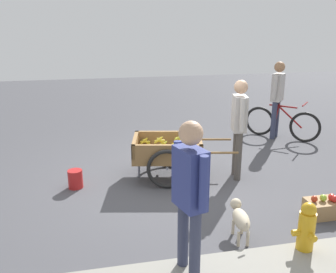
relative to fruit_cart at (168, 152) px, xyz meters
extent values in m
plane|color=#47474C|center=(0.04, 0.22, -0.44)|extent=(24.00, 24.00, 0.00)
cube|color=olive|center=(0.01, 0.00, -0.04)|extent=(1.24, 1.01, 0.10)
cube|color=olive|center=(0.52, -0.11, 0.13)|extent=(0.22, 0.80, 0.24)
cube|color=olive|center=(-0.50, 0.11, 0.13)|extent=(0.22, 0.80, 0.24)
cube|color=olive|center=(0.09, 0.36, 0.13)|extent=(1.09, 0.29, 0.24)
cube|color=olive|center=(-0.06, -0.36, 0.13)|extent=(1.09, 0.29, 0.24)
torus|color=black|center=(0.10, 0.43, -0.12)|extent=(0.64, 0.19, 0.64)
torus|color=black|center=(-0.08, -0.43, -0.12)|extent=(0.64, 0.19, 0.64)
cylinder|color=gray|center=(0.01, 0.00, -0.12)|extent=(0.22, 0.87, 0.04)
cylinder|color=olive|center=(-0.72, 0.50, 0.11)|extent=(0.55, 0.15, 0.04)
cylinder|color=olive|center=(-0.86, -0.16, 0.11)|extent=(0.55, 0.15, 0.04)
cylinder|color=gray|center=(0.47, -0.10, -0.26)|extent=(0.04, 0.04, 0.35)
ellipsoid|color=gold|center=(0.02, -0.08, 0.09)|extent=(0.17, 0.05, 0.14)
ellipsoid|color=gold|center=(0.04, -0.08, 0.10)|extent=(0.18, 0.13, 0.05)
ellipsoid|color=gold|center=(0.07, -0.08, 0.11)|extent=(0.18, 0.05, 0.15)
ellipsoid|color=gold|center=(-0.14, 0.18, 0.18)|extent=(0.18, 0.12, 0.13)
ellipsoid|color=gold|center=(-0.12, 0.18, 0.19)|extent=(0.19, 0.06, 0.09)
ellipsoid|color=gold|center=(-0.11, 0.18, 0.20)|extent=(0.19, 0.08, 0.05)
ellipsoid|color=gold|center=(-0.10, 0.19, 0.21)|extent=(0.19, 0.08, 0.10)
ellipsoid|color=gold|center=(-0.09, 0.19, 0.22)|extent=(0.17, 0.12, 0.14)
ellipsoid|color=gold|center=(0.13, 0.15, 0.08)|extent=(0.17, 0.13, 0.15)
ellipsoid|color=gold|center=(0.15, 0.15, 0.09)|extent=(0.18, 0.06, 0.05)
ellipsoid|color=gold|center=(0.17, 0.15, 0.10)|extent=(0.17, 0.11, 0.14)
ellipsoid|color=gold|center=(0.30, -0.35, 0.08)|extent=(0.18, 0.10, 0.14)
ellipsoid|color=gold|center=(0.32, -0.35, 0.09)|extent=(0.19, 0.09, 0.05)
ellipsoid|color=gold|center=(0.35, -0.35, 0.10)|extent=(0.17, 0.05, 0.15)
ellipsoid|color=gold|center=(-0.48, -0.13, 0.06)|extent=(0.16, 0.13, 0.15)
ellipsoid|color=gold|center=(-0.46, -0.12, 0.07)|extent=(0.19, 0.11, 0.08)
ellipsoid|color=gold|center=(-0.44, -0.12, 0.08)|extent=(0.18, 0.13, 0.09)
ellipsoid|color=gold|center=(-0.43, -0.12, 0.09)|extent=(0.17, 0.08, 0.15)
ellipsoid|color=gold|center=(-0.25, -0.08, 0.17)|extent=(0.18, 0.08, 0.14)
ellipsoid|color=gold|center=(-0.23, -0.08, 0.18)|extent=(0.18, 0.13, 0.09)
ellipsoid|color=gold|center=(-0.22, -0.07, 0.19)|extent=(0.19, 0.13, 0.05)
ellipsoid|color=gold|center=(-0.21, -0.07, 0.20)|extent=(0.19, 0.12, 0.10)
ellipsoid|color=gold|center=(-0.20, -0.07, 0.21)|extent=(0.18, 0.11, 0.14)
ellipsoid|color=gold|center=(-0.24, 0.26, 0.13)|extent=(0.17, 0.06, 0.15)
ellipsoid|color=gold|center=(-0.23, 0.26, 0.14)|extent=(0.18, 0.14, 0.09)
ellipsoid|color=gold|center=(-0.21, 0.27, 0.15)|extent=(0.19, 0.05, 0.09)
ellipsoid|color=gold|center=(-0.19, 0.27, 0.16)|extent=(0.17, 0.12, 0.15)
ellipsoid|color=gold|center=(-0.44, -0.08, 0.13)|extent=(0.17, 0.12, 0.15)
ellipsoid|color=gold|center=(-0.43, -0.08, 0.14)|extent=(0.19, 0.12, 0.09)
ellipsoid|color=gold|center=(-0.42, -0.07, 0.15)|extent=(0.18, 0.07, 0.05)
ellipsoid|color=gold|center=(-0.41, -0.07, 0.16)|extent=(0.18, 0.13, 0.10)
ellipsoid|color=gold|center=(-0.40, -0.06, 0.17)|extent=(0.19, 0.07, 0.13)
ellipsoid|color=gold|center=(0.10, -0.04, 0.19)|extent=(0.18, 0.10, 0.15)
ellipsoid|color=gold|center=(0.13, -0.04, 0.20)|extent=(0.18, 0.06, 0.05)
ellipsoid|color=gold|center=(0.15, -0.04, 0.21)|extent=(0.18, 0.06, 0.14)
cylinder|color=#4C4742|center=(-1.09, 0.34, -0.03)|extent=(0.11, 0.11, 0.81)
cylinder|color=#4C4742|center=(-1.14, 0.13, -0.03)|extent=(0.11, 0.11, 0.81)
cube|color=#B7B2AD|center=(-1.11, 0.24, 0.65)|extent=(0.27, 0.37, 0.57)
sphere|color=tan|center=(-1.11, 0.24, 1.08)|extent=(0.22, 0.22, 0.22)
cylinder|color=#B7B2AD|center=(-1.07, 0.45, 0.68)|extent=(0.08, 0.11, 0.52)
cylinder|color=#B7B2AD|center=(-1.16, 0.02, 0.68)|extent=(0.08, 0.18, 0.52)
torus|color=black|center=(-3.26, -1.23, -0.11)|extent=(0.52, 0.50, 0.66)
torus|color=black|center=(-2.54, -1.92, -0.11)|extent=(0.52, 0.50, 0.66)
cylinder|color=maroon|center=(-2.90, -1.58, 0.29)|extent=(0.46, 0.44, 0.04)
cylinder|color=maroon|center=(-2.82, -1.66, 0.12)|extent=(0.10, 0.10, 0.45)
cylinder|color=maroon|center=(-3.03, -1.45, 0.07)|extent=(0.41, 0.39, 0.43)
ellipsoid|color=black|center=(-2.80, -1.67, 0.38)|extent=(0.20, 0.08, 0.06)
cylinder|color=maroon|center=(-3.23, -1.26, 0.39)|extent=(0.34, 0.35, 0.03)
cylinder|color=#333851|center=(-2.87, -1.76, -0.02)|extent=(0.11, 0.11, 0.83)
cylinder|color=#333851|center=(-2.72, -1.60, -0.02)|extent=(0.11, 0.11, 0.83)
cube|color=#B7B2AD|center=(-2.80, -1.68, 0.69)|extent=(0.38, 0.38, 0.59)
sphere|color=#9E704C|center=(-2.80, -1.68, 1.13)|extent=(0.23, 0.23, 0.23)
cylinder|color=#B7B2AD|center=(-2.95, -1.84, 0.72)|extent=(0.08, 0.16, 0.54)
cylinder|color=#B7B2AD|center=(-2.64, -1.52, 0.72)|extent=(0.08, 0.13, 0.54)
ellipsoid|color=beige|center=(-0.45, 2.00, -0.17)|extent=(0.24, 0.46, 0.18)
sphere|color=beige|center=(-0.49, 1.74, -0.11)|extent=(0.14, 0.14, 0.14)
cylinder|color=beige|center=(-0.40, 2.28, -0.13)|extent=(0.04, 0.11, 0.12)
cylinder|color=beige|center=(-0.41, 1.87, -0.35)|extent=(0.04, 0.04, 0.18)
cylinder|color=beige|center=(-0.52, 1.88, -0.35)|extent=(0.04, 0.04, 0.18)
cylinder|color=beige|center=(-0.37, 2.13, -0.35)|extent=(0.04, 0.04, 0.18)
cylinder|color=beige|center=(-0.48, 2.14, -0.35)|extent=(0.04, 0.04, 0.18)
cylinder|color=gold|center=(-0.98, 2.48, -0.16)|extent=(0.18, 0.18, 0.55)
sphere|color=gold|center=(-0.98, 2.48, 0.15)|extent=(0.16, 0.16, 0.16)
cylinder|color=gold|center=(-0.87, 2.48, -0.11)|extent=(0.10, 0.07, 0.07)
cylinder|color=gold|center=(-0.98, 2.59, -0.11)|extent=(0.07, 0.10, 0.07)
cylinder|color=#B21E1E|center=(1.50, 0.10, -0.29)|extent=(0.23, 0.23, 0.29)
cube|color=#99754C|center=(-1.75, 1.70, -0.33)|extent=(0.44, 0.32, 0.22)
sphere|color=#B23319|center=(-1.85, 1.71, -0.17)|extent=(0.09, 0.09, 0.09)
sphere|color=#99BF33|center=(-1.73, 1.70, -0.17)|extent=(0.09, 0.09, 0.09)
sphere|color=red|center=(-1.85, 1.76, -0.17)|extent=(0.09, 0.09, 0.09)
sphere|color=red|center=(-1.84, 1.72, -0.17)|extent=(0.09, 0.09, 0.09)
sphere|color=#B23319|center=(-1.60, 1.70, -0.17)|extent=(0.09, 0.09, 0.09)
cylinder|color=#333851|center=(0.31, 2.68, -0.03)|extent=(0.11, 0.11, 0.82)
cylinder|color=#333851|center=(0.38, 2.47, -0.03)|extent=(0.11, 0.11, 0.82)
cube|color=navy|center=(0.35, 2.57, 0.67)|extent=(0.29, 0.38, 0.58)
sphere|color=tan|center=(0.35, 2.57, 1.10)|extent=(0.22, 0.22, 0.22)
cylinder|color=navy|center=(0.28, 2.78, 0.70)|extent=(0.08, 0.08, 0.52)
cylinder|color=navy|center=(0.41, 2.36, 0.70)|extent=(0.08, 0.11, 0.53)
camera|label=1|loc=(1.20, 5.57, 2.04)|focal=39.42mm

